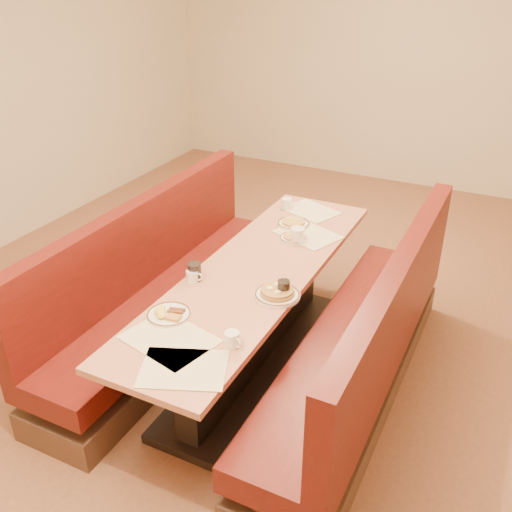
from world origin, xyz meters
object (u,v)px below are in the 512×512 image
at_px(coffee_mug_d, 287,203).
at_px(pancake_plate, 277,293).
at_px(booth_left, 164,295).
at_px(coffee_mug_b, 193,276).
at_px(booth_right, 363,351).
at_px(coffee_mug_c, 298,235).
at_px(coffee_mug_a, 232,339).
at_px(soda_tumbler_mid, 284,289).
at_px(diner_table, 256,319).
at_px(eggs_plate, 168,314).
at_px(soda_tumbler_near, 194,272).

bearing_deg(coffee_mug_d, pancake_plate, -57.18).
bearing_deg(pancake_plate, booth_left, 167.06).
relative_size(pancake_plate, coffee_mug_b, 2.66).
xyz_separation_m(booth_right, coffee_mug_c, (-0.65, 0.48, 0.44)).
height_order(pancake_plate, coffee_mug_a, coffee_mug_a).
xyz_separation_m(booth_left, coffee_mug_c, (0.82, 0.48, 0.44)).
distance_m(pancake_plate, coffee_mug_c, 0.73).
bearing_deg(coffee_mug_b, soda_tumbler_mid, -8.00).
relative_size(coffee_mug_a, coffee_mug_d, 0.98).
bearing_deg(booth_right, diner_table, 180.00).
relative_size(coffee_mug_c, coffee_mug_d, 1.24).
bearing_deg(booth_right, coffee_mug_b, -163.29).
bearing_deg(coffee_mug_a, coffee_mug_d, 126.06).
relative_size(coffee_mug_b, coffee_mug_c, 0.75).
relative_size(booth_left, eggs_plate, 10.03).
distance_m(booth_right, eggs_plate, 1.22).
distance_m(coffee_mug_a, coffee_mug_c, 1.25).
xyz_separation_m(diner_table, eggs_plate, (-0.20, -0.68, 0.39)).
distance_m(diner_table, coffee_mug_d, 1.09).
bearing_deg(coffee_mug_c, booth_left, -132.67).
bearing_deg(coffee_mug_a, soda_tumbler_mid, 107.47).
xyz_separation_m(booth_right, soda_tumbler_near, (-1.01, -0.28, 0.45)).
bearing_deg(diner_table, soda_tumbler_mid, -36.09).
xyz_separation_m(diner_table, pancake_plate, (0.25, -0.23, 0.40)).
xyz_separation_m(pancake_plate, soda_tumbler_mid, (0.03, 0.02, 0.03)).
height_order(eggs_plate, coffee_mug_c, coffee_mug_c).
height_order(booth_left, pancake_plate, booth_left).
xyz_separation_m(pancake_plate, coffee_mug_b, (-0.53, -0.08, 0.02)).
distance_m(coffee_mug_b, coffee_mug_c, 0.86).
bearing_deg(coffee_mug_b, booth_left, 128.29).
relative_size(booth_right, soda_tumbler_near, 21.71).
distance_m(soda_tumbler_near, soda_tumbler_mid, 0.56).
bearing_deg(pancake_plate, booth_right, 25.07).
distance_m(diner_table, coffee_mug_c, 0.65).
bearing_deg(soda_tumbler_mid, pancake_plate, -144.41).
relative_size(coffee_mug_d, soda_tumbler_near, 0.95).
height_order(booth_right, coffee_mug_d, booth_right).
xyz_separation_m(coffee_mug_c, soda_tumbler_mid, (0.20, -0.69, -0.00)).
xyz_separation_m(eggs_plate, coffee_mug_d, (-0.02, 1.66, 0.03)).
xyz_separation_m(booth_left, soda_tumbler_mid, (1.01, -0.20, 0.44)).
distance_m(diner_table, coffee_mug_b, 0.58).
height_order(diner_table, pancake_plate, pancake_plate).
bearing_deg(booth_right, coffee_mug_a, -122.74).
bearing_deg(pancake_plate, diner_table, 137.91).
xyz_separation_m(booth_right, pancake_plate, (-0.48, -0.23, 0.41)).
relative_size(coffee_mug_a, soda_tumbler_near, 0.92).
bearing_deg(soda_tumbler_mid, booth_left, 168.60).
relative_size(booth_right, eggs_plate, 10.03).
bearing_deg(diner_table, coffee_mug_c, 80.25).
height_order(booth_left, soda_tumbler_mid, booth_left).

